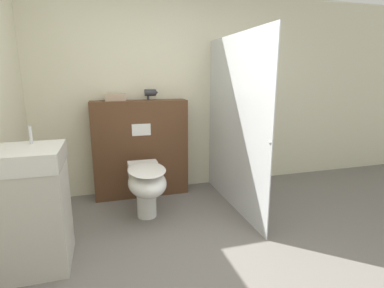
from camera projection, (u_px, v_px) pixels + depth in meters
ground_plane at (223, 287)px, 2.15m from camera, size 12.00×12.00×0.00m
wall_back at (164, 94)px, 3.83m from camera, size 8.00×0.06×2.50m
partition_panel at (141, 149)px, 3.71m from camera, size 1.15×0.27×1.19m
shower_glass at (235, 125)px, 3.29m from camera, size 0.04×1.59×1.91m
toilet at (147, 184)px, 3.10m from camera, size 0.39×0.72×0.57m
sink_vanity at (35, 208)px, 2.31m from camera, size 0.47×0.52×1.11m
hair_drier at (151, 93)px, 3.62m from camera, size 0.16×0.08×0.13m
folded_towel at (115, 97)px, 3.51m from camera, size 0.23×0.14×0.08m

